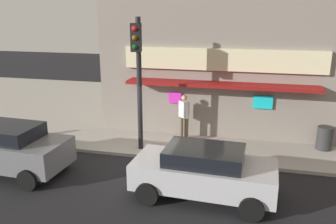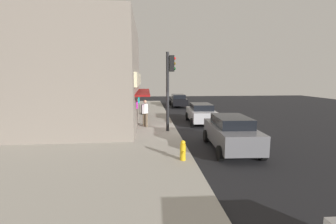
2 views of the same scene
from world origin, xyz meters
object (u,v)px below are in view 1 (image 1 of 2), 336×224
(parked_car_silver, at_px, (204,171))
(traffic_light, at_px, (138,67))
(parked_car_grey, at_px, (6,148))
(trash_can, at_px, (324,138))
(fire_hydrant, at_px, (17,129))
(pedestrian, at_px, (184,115))

(parked_car_silver, bearing_deg, traffic_light, 135.97)
(parked_car_grey, bearing_deg, trash_can, 21.94)
(fire_hydrant, relative_size, pedestrian, 0.45)
(pedestrian, bearing_deg, traffic_light, -132.51)
(traffic_light, relative_size, parked_car_grey, 1.16)
(traffic_light, distance_m, fire_hydrant, 5.79)
(trash_can, relative_size, pedestrian, 0.48)
(fire_hydrant, height_order, trash_can, trash_can)
(pedestrian, relative_size, parked_car_silver, 0.45)
(fire_hydrant, bearing_deg, pedestrian, 13.20)
(traffic_light, distance_m, trash_can, 7.32)
(trash_can, relative_size, parked_car_grey, 0.21)
(parked_car_silver, xyz_separation_m, parked_car_grey, (-6.43, 0.11, 0.06))
(trash_can, distance_m, parked_car_silver, 5.78)
(traffic_light, relative_size, trash_can, 5.52)
(traffic_light, distance_m, parked_car_silver, 4.51)
(trash_can, distance_m, parked_car_grey, 11.13)
(parked_car_silver, relative_size, parked_car_grey, 0.98)
(traffic_light, relative_size, pedestrian, 2.65)
(traffic_light, distance_m, parked_car_grey, 5.06)
(trash_can, bearing_deg, fire_hydrant, -171.99)
(parked_car_grey, bearing_deg, pedestrian, 38.54)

